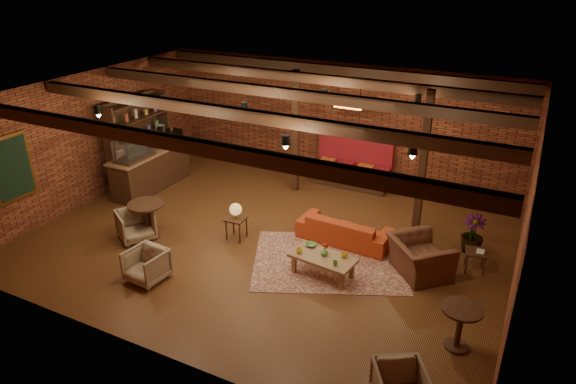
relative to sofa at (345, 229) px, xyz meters
The scene contains 28 objects.
floor 1.71m from the sofa, 158.59° to the right, with size 10.00×10.00×0.00m, color #391B0E.
ceiling 3.35m from the sofa, 158.59° to the right, with size 10.00×8.00×0.02m, color black.
wall_back 3.95m from the sofa, 114.80° to the left, with size 10.00×0.02×3.20m, color maroon.
wall_front 5.04m from the sofa, 108.74° to the right, with size 10.00×0.02×3.20m, color maroon.
wall_left 6.72m from the sofa, behind, with size 0.02×8.00×3.20m, color maroon.
wall_right 3.72m from the sofa, 10.13° to the right, with size 0.02×8.00×3.20m, color maroon.
ceiling_beams 3.25m from the sofa, 158.59° to the right, with size 9.80×6.40×0.22m, color black, non-canonical shape.
ceiling_pipe 3.15m from the sofa, 147.77° to the left, with size 0.12×0.12×9.60m, color black.
post_left 3.21m from the sofa, 137.46° to the left, with size 0.16×0.16×3.20m, color black.
post_right 2.27m from the sofa, 48.30° to the left, with size 0.16×0.16×3.20m, color black.
service_counter 5.70m from the sofa, behind, with size 0.80×2.50×1.60m, color black, non-canonical shape.
plant_counter 5.67m from the sofa, behind, with size 0.35×0.39×0.30m, color #337F33.
shelving_hutch 6.15m from the sofa, behind, with size 0.52×2.00×2.40m, color black, non-canonical shape.
chalkboard_menu 7.24m from the sofa, 155.84° to the right, with size 0.08×0.96×1.46m, color black.
banquette 3.10m from the sofa, 108.19° to the left, with size 2.10×0.70×1.00m, color #A61B29, non-canonical shape.
service_sign 3.37m from the sofa, 111.21° to the left, with size 0.86×0.06×0.30m, color orange.
ceiling_spotlights 3.06m from the sofa, 158.59° to the right, with size 6.40×4.40×0.28m, color black, non-canonical shape.
rug 0.95m from the sofa, 89.48° to the right, with size 3.04×2.32×0.01m, color maroon.
sofa is the anchor object (origin of this frame).
coffee_table 1.44m from the sofa, 86.55° to the right, with size 1.33×0.78×0.68m.
side_table_lamp 2.40m from the sofa, 156.52° to the right, with size 0.43×0.43×0.85m.
round_table_left 4.34m from the sofa, 155.91° to the right, with size 0.79×0.79×0.82m.
armchair_a 4.58m from the sofa, 154.68° to the right, with size 0.73×0.68×0.75m, color #B6A88D.
armchair_b 4.21m from the sofa, 132.76° to the right, with size 0.69×0.64×0.71m, color #B6A88D.
armchair_right 1.84m from the sofa, 16.91° to the right, with size 1.13×0.74×0.99m, color brown.
side_table_book 2.72m from the sofa, ahead, with size 0.47×0.47×0.47m.
round_table_right 3.67m from the sofa, 39.93° to the right, with size 0.65×0.65×0.76m.
plant_tall 2.82m from the sofa, 17.39° to the left, with size 1.41×1.41×2.52m, color #4C7F4C.
Camera 1 is at (4.86, -8.70, 5.67)m, focal length 32.00 mm.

